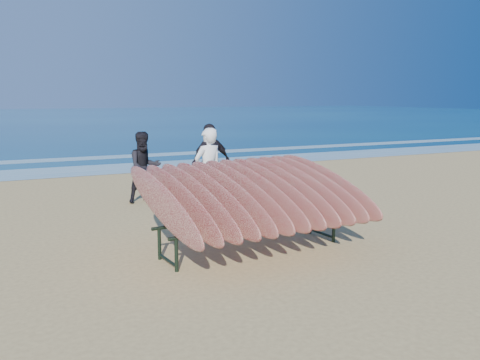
{
  "coord_description": "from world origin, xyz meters",
  "views": [
    {
      "loc": [
        -4.05,
        -7.7,
        2.51
      ],
      "look_at": [
        0.0,
        0.8,
        0.95
      ],
      "focal_mm": 38.0,
      "sensor_mm": 36.0,
      "label": 1
    }
  ],
  "objects_px": {
    "surfboard_rack": "(252,194)",
    "person_dark_a": "(145,167)",
    "person_white": "(208,171)",
    "person_dark_b": "(211,163)"
  },
  "relations": [
    {
      "from": "surfboard_rack",
      "to": "person_white",
      "type": "distance_m",
      "value": 2.8
    },
    {
      "from": "surfboard_rack",
      "to": "person_dark_a",
      "type": "bearing_deg",
      "value": 91.82
    },
    {
      "from": "person_white",
      "to": "person_dark_b",
      "type": "xyz_separation_m",
      "value": [
        0.53,
        1.15,
        0.01
      ]
    },
    {
      "from": "surfboard_rack",
      "to": "person_dark_b",
      "type": "relative_size",
      "value": 1.83
    },
    {
      "from": "surfboard_rack",
      "to": "person_dark_b",
      "type": "xyz_separation_m",
      "value": [
        0.89,
        3.93,
        -0.01
      ]
    },
    {
      "from": "person_dark_a",
      "to": "person_dark_b",
      "type": "relative_size",
      "value": 0.9
    },
    {
      "from": "surfboard_rack",
      "to": "person_dark_a",
      "type": "xyz_separation_m",
      "value": [
        -0.56,
        4.52,
        -0.1
      ]
    },
    {
      "from": "person_dark_a",
      "to": "person_dark_b",
      "type": "bearing_deg",
      "value": -30.29
    },
    {
      "from": "person_white",
      "to": "person_dark_b",
      "type": "bearing_deg",
      "value": -128.66
    },
    {
      "from": "person_white",
      "to": "person_dark_a",
      "type": "height_order",
      "value": "person_white"
    }
  ]
}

